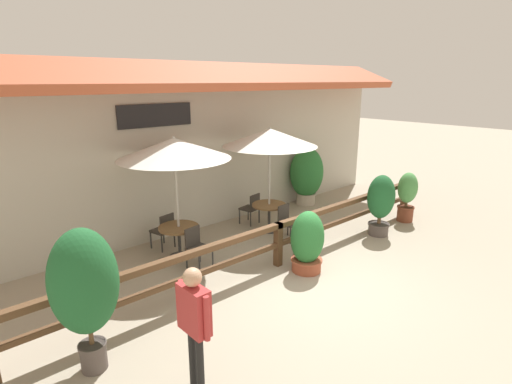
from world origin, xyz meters
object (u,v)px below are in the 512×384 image
at_px(chair_middle_streetside, 287,220).
at_px(potted_plant_corner_fern, 84,286).
at_px(patio_umbrella_middle, 270,137).
at_px(chair_middle_wallside, 251,207).
at_px(chair_near_wallside, 164,229).
at_px(chair_near_streetside, 197,246).
at_px(potted_plant_small_flowering, 307,242).
at_px(dining_table_near, 179,233).
at_px(dining_table_middle, 269,210).
at_px(potted_plant_entrance_palm, 381,201).
at_px(potted_plant_tall_tropical, 407,194).
at_px(patio_umbrella_near, 174,148).
at_px(potted_plant_broad_leaf, 307,174).
at_px(pedestrian, 194,314).

bearing_deg(chair_middle_streetside, potted_plant_corner_fern, -169.57).
xyz_separation_m(patio_umbrella_middle, chair_middle_wallside, (-0.01, 0.69, -1.95)).
height_order(chair_near_wallside, chair_middle_streetside, same).
relative_size(chair_near_streetside, chair_middle_streetside, 1.00).
height_order(chair_near_streetside, potted_plant_small_flowering, potted_plant_small_flowering).
height_order(potted_plant_small_flowering, potted_plant_corner_fern, potted_plant_corner_fern).
relative_size(chair_middle_streetside, potted_plant_corner_fern, 0.42).
xyz_separation_m(dining_table_near, chair_near_wallside, (-0.01, 0.65, -0.10)).
relative_size(chair_middle_streetside, potted_plant_small_flowering, 0.66).
relative_size(patio_umbrella_middle, dining_table_middle, 3.08).
height_order(dining_table_middle, potted_plant_corner_fern, potted_plant_corner_fern).
distance_m(potted_plant_small_flowering, potted_plant_entrance_palm, 2.87).
xyz_separation_m(dining_table_near, chair_middle_streetside, (2.53, -0.82, -0.10)).
relative_size(dining_table_near, potted_plant_tall_tropical, 0.63).
bearing_deg(dining_table_near, potted_plant_corner_fern, -139.76).
bearing_deg(potted_plant_corner_fern, chair_middle_wallside, 28.45).
height_order(chair_middle_streetside, potted_plant_small_flowering, potted_plant_small_flowering).
distance_m(patio_umbrella_near, chair_middle_streetside, 3.30).
xyz_separation_m(patio_umbrella_near, chair_middle_streetside, (2.53, -0.82, -1.95)).
bearing_deg(potted_plant_tall_tropical, potted_plant_corner_fern, -178.55).
bearing_deg(potted_plant_corner_fern, potted_plant_entrance_palm, 1.15).
distance_m(patio_umbrella_middle, potted_plant_broad_leaf, 3.00).
height_order(chair_near_wallside, potted_plant_broad_leaf, potted_plant_broad_leaf).
xyz_separation_m(dining_table_near, potted_plant_small_flowering, (1.60, -2.28, 0.05)).
height_order(patio_umbrella_middle, chair_middle_streetside, patio_umbrella_middle).
height_order(chair_near_streetside, potted_plant_broad_leaf, potted_plant_broad_leaf).
bearing_deg(dining_table_near, chair_middle_streetside, -17.98).
height_order(chair_middle_streetside, potted_plant_entrance_palm, potted_plant_entrance_palm).
bearing_deg(dining_table_middle, chair_near_wallside, 163.21).
relative_size(chair_middle_wallside, potted_plant_broad_leaf, 0.47).
relative_size(potted_plant_corner_fern, potted_plant_tall_tropical, 1.48).
relative_size(chair_middle_wallside, potted_plant_small_flowering, 0.66).
relative_size(potted_plant_small_flowering, potted_plant_broad_leaf, 0.71).
relative_size(dining_table_middle, potted_plant_small_flowering, 0.68).
height_order(dining_table_near, chair_near_streetside, chair_near_streetside).
bearing_deg(dining_table_middle, chair_middle_wallside, 90.66).
bearing_deg(dining_table_middle, potted_plant_entrance_palm, -47.09).
bearing_deg(potted_plant_entrance_palm, patio_umbrella_near, 154.15).
distance_m(chair_middle_wallside, pedestrian, 6.08).
distance_m(potted_plant_corner_fern, potted_plant_entrance_palm, 7.19).
relative_size(chair_middle_streetside, potted_plant_entrance_palm, 0.55).
relative_size(chair_near_wallside, potted_plant_entrance_palm, 0.55).
bearing_deg(patio_umbrella_middle, potted_plant_entrance_palm, -47.09).
height_order(patio_umbrella_near, patio_umbrella_middle, same).
distance_m(chair_middle_streetside, chair_middle_wallside, 1.38).
bearing_deg(chair_middle_wallside, pedestrian, 31.12).
relative_size(dining_table_middle, potted_plant_corner_fern, 0.43).
bearing_deg(chair_near_wallside, dining_table_middle, 151.15).
distance_m(patio_umbrella_near, dining_table_middle, 3.17).
xyz_separation_m(patio_umbrella_middle, potted_plant_entrance_palm, (1.89, -2.03, -1.54)).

